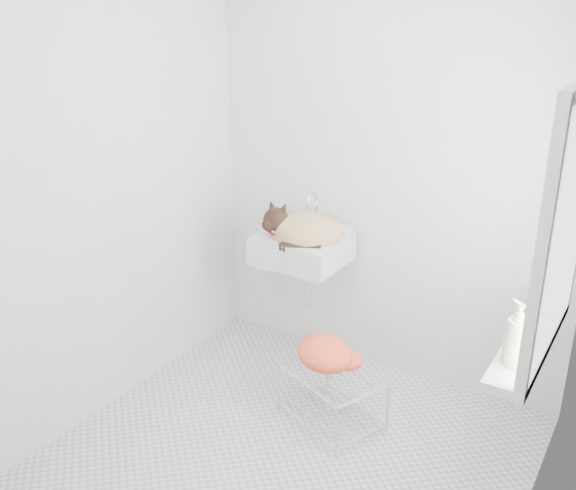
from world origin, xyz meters
The scene contains 15 objects.
floor centered at (0.00, 0.00, 0.00)m, with size 2.20×2.00×0.02m, color silver.
back_wall centered at (0.00, 1.00, 1.25)m, with size 2.20×0.02×2.50m, color white.
right_wall centered at (1.10, 0.00, 1.25)m, with size 0.02×2.00×2.50m, color white.
left_wall centered at (-1.10, 0.00, 1.25)m, with size 0.02×2.00×2.50m, color white.
window_glass centered at (1.09, 0.20, 1.35)m, with size 0.01×0.80×1.00m, color white.
window_frame centered at (1.07, 0.20, 1.35)m, with size 0.04×0.90×1.10m, color white.
windowsill centered at (1.01, 0.20, 0.83)m, with size 0.16×0.88×0.04m, color white.
sink centered at (-0.40, 0.74, 0.85)m, with size 0.50×0.43×0.20m, color white.
faucet centered at (-0.40, 0.92, 0.99)m, with size 0.18×0.13×0.18m, color silver, non-canonical shape.
cat centered at (-0.39, 0.72, 0.89)m, with size 0.49×0.43×0.28m.
wire_rack centered at (0.05, 0.31, 0.15)m, with size 0.50×0.35×0.30m, color silver.
towel centered at (-0.03, 0.35, 0.33)m, with size 0.35×0.25×0.14m, color gold.
bottle_a centered at (1.00, -0.05, 0.85)m, with size 0.08×0.08×0.22m, color #EFE4C5.
bottle_b centered at (1.00, 0.11, 0.85)m, with size 0.08×0.08×0.17m, color teal.
bottle_c centered at (1.00, 0.34, 0.85)m, with size 0.11×0.11×0.15m, color white.
Camera 1 is at (1.39, -2.31, 2.16)m, focal length 40.20 mm.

